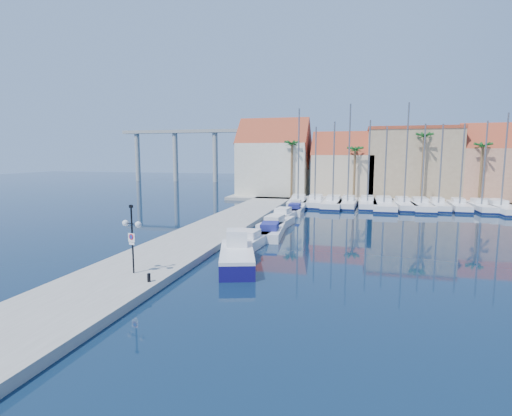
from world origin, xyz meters
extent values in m
plane|color=black|center=(0.00, 0.00, 0.00)|extent=(260.00, 260.00, 0.00)
cube|color=gray|center=(-9.00, 13.50, 0.25)|extent=(6.00, 77.00, 0.50)
cube|color=gray|center=(10.00, 48.00, 0.25)|extent=(54.00, 16.00, 0.50)
cylinder|color=black|center=(-8.35, -2.11, 2.59)|extent=(0.10, 0.10, 4.17)
cylinder|color=black|center=(-8.60, -2.04, 3.52)|extent=(0.52, 0.18, 0.05)
cylinder|color=black|center=(-8.09, -2.17, 3.52)|extent=(0.52, 0.18, 0.05)
sphere|color=white|center=(-8.85, -1.98, 3.52)|extent=(0.38, 0.38, 0.38)
sphere|color=white|center=(-7.84, -2.24, 3.52)|extent=(0.38, 0.38, 0.38)
cube|color=black|center=(-8.35, -2.11, 4.57)|extent=(0.25, 0.18, 0.17)
cube|color=white|center=(-8.36, -2.17, 2.69)|extent=(0.51, 0.16, 0.52)
cylinder|color=red|center=(-8.37, -2.19, 2.74)|extent=(0.35, 0.10, 0.35)
cylinder|color=#1933A5|center=(-8.37, -2.20, 2.74)|extent=(0.25, 0.07, 0.25)
cube|color=white|center=(-8.36, -2.17, 2.32)|extent=(0.41, 0.13, 0.15)
cylinder|color=black|center=(-6.60, -3.40, 0.74)|extent=(0.19, 0.19, 0.48)
cube|color=#140E56|center=(-3.18, 2.33, 0.50)|extent=(4.08, 6.98, 0.99)
cube|color=white|center=(-3.18, 2.33, 1.10)|extent=(4.08, 6.98, 0.22)
cube|color=white|center=(-3.58, 3.60, 1.71)|extent=(1.90, 2.11, 1.21)
cube|color=white|center=(-3.80, 8.79, 0.40)|extent=(2.27, 5.61, 0.80)
cube|color=white|center=(-3.85, 8.25, 1.10)|extent=(1.40, 2.02, 0.60)
cube|color=white|center=(-3.17, 12.99, 0.40)|extent=(2.76, 6.89, 0.80)
cube|color=navy|center=(-3.11, 12.32, 1.10)|extent=(1.72, 2.48, 0.60)
cube|color=white|center=(-3.51, 17.40, 0.40)|extent=(2.84, 7.02, 0.80)
cube|color=white|center=(-3.58, 16.72, 1.10)|extent=(1.76, 2.53, 0.60)
cube|color=white|center=(-3.76, 23.38, 0.40)|extent=(2.74, 6.87, 0.80)
cube|color=white|center=(-3.82, 22.71, 1.10)|extent=(1.71, 2.47, 0.60)
cube|color=white|center=(-3.18, 27.89, 0.40)|extent=(2.20, 6.23, 0.80)
cube|color=navy|center=(-3.16, 27.27, 1.10)|extent=(1.46, 2.21, 0.60)
cube|color=white|center=(-3.61, 32.15, 0.40)|extent=(1.92, 5.39, 0.80)
cube|color=white|center=(-3.59, 31.62, 1.10)|extent=(1.27, 1.91, 0.60)
cube|color=white|center=(-3.91, 38.67, 0.40)|extent=(1.73, 5.41, 0.80)
cube|color=white|center=(-3.91, 38.13, 1.10)|extent=(1.21, 1.89, 0.60)
cube|color=white|center=(-3.92, 35.56, 0.50)|extent=(3.29, 10.08, 1.00)
cube|color=#0E1A47|center=(-3.92, 35.56, 0.18)|extent=(3.36, 10.15, 0.28)
cube|color=white|center=(-3.99, 36.55, 1.30)|extent=(2.02, 3.10, 0.60)
cylinder|color=slate|center=(-3.88, 35.06, 7.57)|extent=(0.20, 0.20, 13.13)
cube|color=white|center=(-1.50, 36.41, 0.50)|extent=(2.67, 9.64, 1.00)
cube|color=#0E1A47|center=(-1.50, 36.41, 0.18)|extent=(2.73, 9.70, 0.28)
cube|color=white|center=(-1.48, 37.37, 1.30)|extent=(1.80, 2.91, 0.60)
cylinder|color=slate|center=(-1.51, 35.93, 6.29)|extent=(0.20, 0.20, 10.58)
cube|color=white|center=(1.17, 35.62, 0.50)|extent=(2.93, 10.21, 1.00)
cube|color=#0E1A47|center=(1.17, 35.62, 0.18)|extent=(2.99, 10.28, 0.28)
cube|color=white|center=(1.20, 36.63, 1.30)|extent=(1.93, 3.09, 0.60)
cylinder|color=slate|center=(1.15, 35.11, 6.59)|extent=(0.20, 0.20, 11.18)
cube|color=white|center=(3.26, 35.99, 0.50)|extent=(2.79, 9.11, 1.00)
cube|color=#0E1A47|center=(3.26, 35.99, 0.18)|extent=(2.85, 9.18, 0.28)
cube|color=white|center=(3.30, 36.89, 1.30)|extent=(1.77, 2.78, 0.60)
cylinder|color=slate|center=(3.24, 35.54, 7.81)|extent=(0.20, 0.20, 13.62)
cube|color=white|center=(5.99, 36.49, 0.50)|extent=(2.50, 9.33, 1.00)
cube|color=#0E1A47|center=(5.99, 36.49, 0.18)|extent=(2.56, 9.39, 0.28)
cube|color=white|center=(5.98, 37.42, 1.30)|extent=(1.72, 2.81, 0.60)
cylinder|color=slate|center=(5.99, 36.02, 6.69)|extent=(0.20, 0.20, 11.38)
cube|color=white|center=(8.23, 35.77, 0.50)|extent=(3.14, 11.49, 1.00)
cube|color=#0E1A47|center=(8.23, 35.77, 0.18)|extent=(3.20, 11.55, 0.28)
cube|color=white|center=(8.24, 36.92, 1.30)|extent=(2.13, 3.47, 0.60)
cylinder|color=slate|center=(8.22, 35.20, 6.20)|extent=(0.20, 0.20, 10.40)
cube|color=white|center=(10.92, 36.27, 0.50)|extent=(2.97, 9.13, 1.00)
cube|color=#0E1A47|center=(10.92, 36.27, 0.18)|extent=(3.03, 9.20, 0.28)
cube|color=white|center=(10.85, 37.17, 1.30)|extent=(1.82, 2.81, 0.60)
cylinder|color=slate|center=(10.95, 35.82, 7.80)|extent=(0.20, 0.20, 13.59)
cube|color=white|center=(13.14, 36.06, 0.50)|extent=(2.67, 10.09, 1.00)
cube|color=#0E1A47|center=(13.14, 36.06, 0.18)|extent=(2.73, 10.15, 0.28)
cube|color=white|center=(13.14, 37.06, 1.30)|extent=(1.85, 3.03, 0.60)
cylinder|color=slate|center=(13.14, 35.55, 6.36)|extent=(0.20, 0.20, 10.71)
cube|color=white|center=(15.46, 36.55, 0.50)|extent=(2.40, 8.42, 1.00)
cube|color=#0E1A47|center=(15.46, 36.55, 0.18)|extent=(2.46, 8.48, 0.28)
cube|color=white|center=(15.48, 37.39, 1.30)|extent=(1.59, 2.55, 0.60)
cylinder|color=slate|center=(15.45, 36.13, 6.34)|extent=(0.20, 0.20, 10.69)
cube|color=white|center=(18.11, 36.54, 0.50)|extent=(2.57, 8.33, 1.00)
cube|color=#0E1A47|center=(18.11, 36.54, 0.18)|extent=(2.63, 8.39, 0.28)
cube|color=white|center=(18.16, 37.36, 1.30)|extent=(1.62, 2.54, 0.60)
cylinder|color=slate|center=(18.09, 36.13, 6.34)|extent=(0.20, 0.20, 10.68)
cube|color=white|center=(20.76, 36.49, 0.50)|extent=(2.50, 8.23, 1.00)
cube|color=#0E1A47|center=(20.76, 36.49, 0.18)|extent=(2.56, 8.29, 0.28)
cube|color=white|center=(20.72, 37.30, 1.30)|extent=(1.59, 2.51, 0.60)
cylinder|color=slate|center=(20.78, 36.08, 6.49)|extent=(0.20, 0.20, 10.99)
cube|color=white|center=(22.91, 36.07, 0.50)|extent=(3.66, 10.80, 1.00)
cube|color=#0E1A47|center=(22.91, 36.07, 0.18)|extent=(3.73, 10.86, 0.28)
cube|color=white|center=(22.82, 37.12, 1.30)|extent=(2.20, 3.33, 0.60)
cylinder|color=slate|center=(22.96, 35.54, 6.96)|extent=(0.20, 0.20, 11.93)
cube|color=beige|center=(-10.00, 47.00, 5.00)|extent=(12.00, 9.00, 9.00)
cube|color=#993E21|center=(-10.00, 47.00, 9.50)|extent=(12.30, 9.00, 9.00)
cube|color=beige|center=(2.00, 47.00, 4.00)|extent=(10.00, 8.00, 7.00)
cube|color=#993E21|center=(2.00, 47.00, 7.50)|extent=(10.30, 8.00, 8.00)
cube|color=#9D8160|center=(13.00, 48.00, 6.00)|extent=(14.00, 10.00, 11.00)
cube|color=#993E21|center=(13.00, 48.00, 11.75)|extent=(14.20, 10.20, 0.50)
cube|color=tan|center=(25.00, 47.00, 4.50)|extent=(10.00, 8.00, 8.00)
cube|color=#993E21|center=(25.00, 47.00, 8.50)|extent=(10.30, 8.00, 8.00)
cylinder|color=brown|center=(-6.00, 42.00, 5.00)|extent=(0.36, 0.36, 9.00)
sphere|color=#164F1B|center=(-6.00, 42.00, 9.35)|extent=(2.60, 2.60, 2.60)
cylinder|color=brown|center=(4.00, 42.00, 4.50)|extent=(0.36, 0.36, 8.00)
sphere|color=#164F1B|center=(4.00, 42.00, 8.35)|extent=(2.60, 2.60, 2.60)
cylinder|color=brown|center=(14.00, 42.00, 5.50)|extent=(0.36, 0.36, 10.00)
sphere|color=#164F1B|center=(14.00, 42.00, 10.35)|extent=(2.60, 2.60, 2.60)
cylinder|color=brown|center=(22.00, 42.00, 4.75)|extent=(0.36, 0.36, 8.50)
sphere|color=#164F1B|center=(22.00, 42.00, 8.85)|extent=(2.60, 2.60, 2.60)
cube|color=#9E9E99|center=(-38.00, 82.00, 14.00)|extent=(48.00, 2.20, 0.90)
cylinder|color=#9E9E99|center=(-58.00, 82.00, 7.00)|extent=(1.40, 1.40, 14.00)
cylinder|color=#9E9E99|center=(-46.00, 82.00, 7.00)|extent=(1.40, 1.40, 14.00)
cylinder|color=#9E9E99|center=(-34.00, 82.00, 7.00)|extent=(1.40, 1.40, 14.00)
cylinder|color=#9E9E99|center=(-22.00, 82.00, 7.00)|extent=(1.40, 1.40, 14.00)
camera|label=1|loc=(4.65, -22.91, 7.62)|focal=28.00mm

